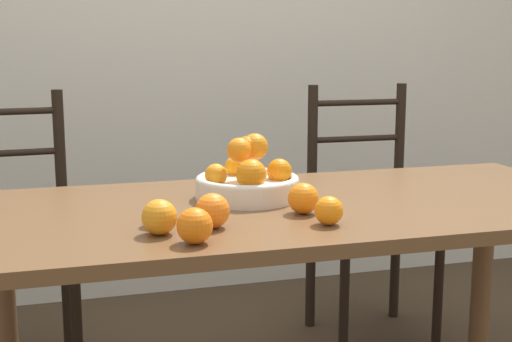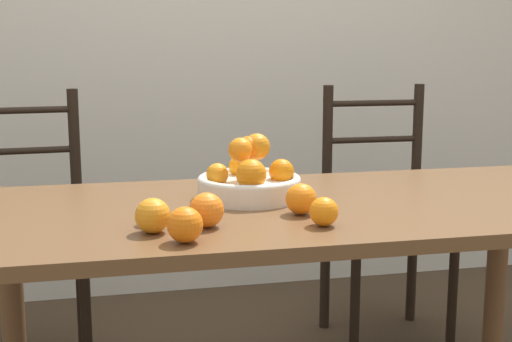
{
  "view_description": "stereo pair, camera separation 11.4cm",
  "coord_description": "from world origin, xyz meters",
  "px_view_note": "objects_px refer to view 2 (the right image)",
  "views": [
    {
      "loc": [
        -0.64,
        -1.77,
        1.17
      ],
      "look_at": [
        -0.13,
        0.0,
        0.83
      ],
      "focal_mm": 50.0,
      "sensor_mm": 36.0,
      "label": 1
    },
    {
      "loc": [
        -0.53,
        -1.8,
        1.17
      ],
      "look_at": [
        -0.13,
        0.0,
        0.83
      ],
      "focal_mm": 50.0,
      "sensor_mm": 36.0,
      "label": 2
    }
  ],
  "objects_px": {
    "fruit_bowl": "(250,180)",
    "orange_loose_3": "(324,212)",
    "orange_loose_0": "(153,216)",
    "orange_loose_5": "(153,211)",
    "chair_left": "(24,240)",
    "orange_loose_1": "(301,199)",
    "orange_loose_4": "(207,210)",
    "orange_loose_2": "(185,225)",
    "chair_right": "(384,219)"
  },
  "relations": [
    {
      "from": "orange_loose_2",
      "to": "orange_loose_4",
      "type": "relative_size",
      "value": 0.96
    },
    {
      "from": "fruit_bowl",
      "to": "orange_loose_3",
      "type": "bearing_deg",
      "value": -71.26
    },
    {
      "from": "orange_loose_4",
      "to": "orange_loose_5",
      "type": "xyz_separation_m",
      "value": [
        -0.12,
        0.06,
        -0.01
      ]
    },
    {
      "from": "orange_loose_5",
      "to": "orange_loose_0",
      "type": "bearing_deg",
      "value": -95.26
    },
    {
      "from": "orange_loose_3",
      "to": "orange_loose_2",
      "type": "bearing_deg",
      "value": -168.62
    },
    {
      "from": "fruit_bowl",
      "to": "orange_loose_4",
      "type": "height_order",
      "value": "fruit_bowl"
    },
    {
      "from": "orange_loose_4",
      "to": "chair_right",
      "type": "relative_size",
      "value": 0.08
    },
    {
      "from": "orange_loose_2",
      "to": "chair_right",
      "type": "xyz_separation_m",
      "value": [
        0.89,
        1.02,
        -0.29
      ]
    },
    {
      "from": "orange_loose_0",
      "to": "chair_left",
      "type": "bearing_deg",
      "value": 112.35
    },
    {
      "from": "orange_loose_3",
      "to": "chair_right",
      "type": "height_order",
      "value": "chair_right"
    },
    {
      "from": "orange_loose_3",
      "to": "orange_loose_4",
      "type": "bearing_deg",
      "value": 169.53
    },
    {
      "from": "chair_left",
      "to": "orange_loose_0",
      "type": "bearing_deg",
      "value": -71.16
    },
    {
      "from": "fruit_bowl",
      "to": "orange_loose_2",
      "type": "distance_m",
      "value": 0.45
    },
    {
      "from": "orange_loose_1",
      "to": "orange_loose_2",
      "type": "relative_size",
      "value": 0.99
    },
    {
      "from": "orange_loose_1",
      "to": "orange_loose_3",
      "type": "height_order",
      "value": "orange_loose_1"
    },
    {
      "from": "orange_loose_0",
      "to": "orange_loose_3",
      "type": "xyz_separation_m",
      "value": [
        0.4,
        -0.03,
        -0.01
      ]
    },
    {
      "from": "fruit_bowl",
      "to": "orange_loose_2",
      "type": "height_order",
      "value": "fruit_bowl"
    },
    {
      "from": "chair_left",
      "to": "orange_loose_4",
      "type": "bearing_deg",
      "value": -64.07
    },
    {
      "from": "chair_right",
      "to": "chair_left",
      "type": "bearing_deg",
      "value": -179.18
    },
    {
      "from": "orange_loose_1",
      "to": "orange_loose_5",
      "type": "distance_m",
      "value": 0.37
    },
    {
      "from": "orange_loose_3",
      "to": "chair_right",
      "type": "xyz_separation_m",
      "value": [
        0.56,
        0.95,
        -0.29
      ]
    },
    {
      "from": "orange_loose_4",
      "to": "chair_right",
      "type": "height_order",
      "value": "chair_right"
    },
    {
      "from": "orange_loose_5",
      "to": "chair_left",
      "type": "relative_size",
      "value": 0.06
    },
    {
      "from": "orange_loose_2",
      "to": "orange_loose_3",
      "type": "height_order",
      "value": "orange_loose_2"
    },
    {
      "from": "fruit_bowl",
      "to": "chair_left",
      "type": "distance_m",
      "value": 0.97
    },
    {
      "from": "chair_right",
      "to": "fruit_bowl",
      "type": "bearing_deg",
      "value": -136.04
    },
    {
      "from": "fruit_bowl",
      "to": "chair_right",
      "type": "xyz_separation_m",
      "value": [
        0.67,
        0.63,
        -0.31
      ]
    },
    {
      "from": "orange_loose_0",
      "to": "orange_loose_4",
      "type": "xyz_separation_m",
      "value": [
        0.13,
        0.02,
        0.0
      ]
    },
    {
      "from": "fruit_bowl",
      "to": "orange_loose_1",
      "type": "relative_size",
      "value": 3.64
    },
    {
      "from": "orange_loose_3",
      "to": "orange_loose_5",
      "type": "xyz_separation_m",
      "value": [
        -0.39,
        0.11,
        -0.0
      ]
    },
    {
      "from": "orange_loose_1",
      "to": "chair_left",
      "type": "relative_size",
      "value": 0.08
    },
    {
      "from": "orange_loose_1",
      "to": "chair_left",
      "type": "height_order",
      "value": "chair_left"
    },
    {
      "from": "orange_loose_4",
      "to": "chair_left",
      "type": "xyz_separation_m",
      "value": [
        -0.51,
        0.9,
        -0.29
      ]
    },
    {
      "from": "fruit_bowl",
      "to": "orange_loose_1",
      "type": "distance_m",
      "value": 0.22
    },
    {
      "from": "orange_loose_3",
      "to": "orange_loose_5",
      "type": "distance_m",
      "value": 0.41
    },
    {
      "from": "orange_loose_3",
      "to": "orange_loose_0",
      "type": "bearing_deg",
      "value": 176.23
    },
    {
      "from": "orange_loose_3",
      "to": "orange_loose_4",
      "type": "height_order",
      "value": "orange_loose_4"
    },
    {
      "from": "orange_loose_0",
      "to": "orange_loose_2",
      "type": "xyz_separation_m",
      "value": [
        0.06,
        -0.09,
        -0.0
      ]
    },
    {
      "from": "fruit_bowl",
      "to": "orange_loose_4",
      "type": "distance_m",
      "value": 0.32
    },
    {
      "from": "orange_loose_2",
      "to": "chair_right",
      "type": "bearing_deg",
      "value": 48.66
    },
    {
      "from": "orange_loose_2",
      "to": "chair_left",
      "type": "relative_size",
      "value": 0.08
    },
    {
      "from": "fruit_bowl",
      "to": "orange_loose_0",
      "type": "distance_m",
      "value": 0.42
    },
    {
      "from": "orange_loose_2",
      "to": "chair_left",
      "type": "distance_m",
      "value": 1.15
    },
    {
      "from": "orange_loose_3",
      "to": "fruit_bowl",
      "type": "bearing_deg",
      "value": 108.74
    },
    {
      "from": "orange_loose_5",
      "to": "orange_loose_2",
      "type": "bearing_deg",
      "value": -72.47
    },
    {
      "from": "orange_loose_3",
      "to": "orange_loose_4",
      "type": "relative_size",
      "value": 0.84
    },
    {
      "from": "orange_loose_1",
      "to": "orange_loose_4",
      "type": "height_order",
      "value": "orange_loose_4"
    },
    {
      "from": "orange_loose_0",
      "to": "orange_loose_4",
      "type": "relative_size",
      "value": 0.98
    },
    {
      "from": "fruit_bowl",
      "to": "orange_loose_3",
      "type": "height_order",
      "value": "fruit_bowl"
    },
    {
      "from": "orange_loose_3",
      "to": "orange_loose_1",
      "type": "bearing_deg",
      "value": 99.56
    }
  ]
}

